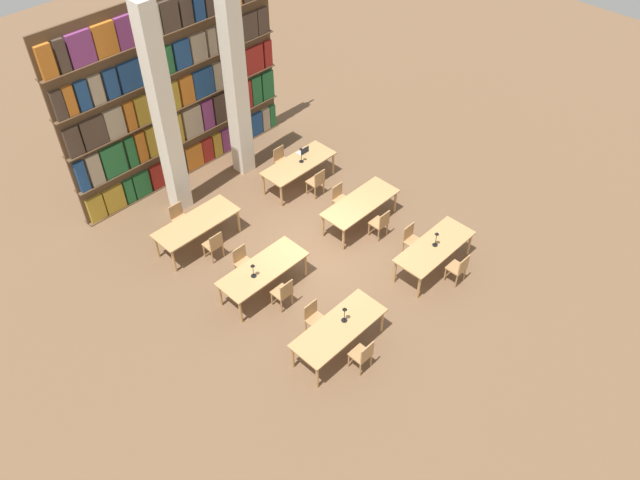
{
  "coord_description": "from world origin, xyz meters",
  "views": [
    {
      "loc": [
        -8.22,
        -8.27,
        11.64
      ],
      "look_at": [
        0.0,
        -0.25,
        0.7
      ],
      "focal_mm": 35.0,
      "sensor_mm": 36.0,
      "label": 1
    }
  ],
  "objects_px": {
    "reading_table_0": "(339,329)",
    "reading_table_1": "(435,248)",
    "reading_table_2": "(263,270)",
    "pillar_center": "(235,81)",
    "chair_5": "(243,262)",
    "chair_2": "(459,268)",
    "chair_7": "(340,198)",
    "desk_lamp_1": "(436,237)",
    "laptop": "(303,152)",
    "chair_1": "(314,318)",
    "chair_4": "(283,293)",
    "chair_0": "(363,355)",
    "chair_11": "(282,160)",
    "reading_table_3": "(360,204)",
    "chair_8": "(214,245)",
    "reading_table_5": "(299,165)",
    "chair_9": "(180,218)",
    "desk_lamp_0": "(345,312)",
    "chair_3": "(411,239)",
    "chair_6": "(380,223)",
    "desk_lamp_3": "(301,152)",
    "pillar_left": "(164,115)",
    "reading_table_4": "(197,224)",
    "desk_lamp_2": "(253,268)",
    "chair_10": "(317,182)"
  },
  "relations": [
    {
      "from": "desk_lamp_3",
      "to": "chair_3",
      "type": "bearing_deg",
      "value": -91.29
    },
    {
      "from": "chair_0",
      "to": "chair_8",
      "type": "relative_size",
      "value": 1.0
    },
    {
      "from": "reading_table_3",
      "to": "reading_table_0",
      "type": "bearing_deg",
      "value": -144.73
    },
    {
      "from": "chair_5",
      "to": "reading_table_3",
      "type": "height_order",
      "value": "chair_5"
    },
    {
      "from": "chair_2",
      "to": "chair_7",
      "type": "bearing_deg",
      "value": 91.12
    },
    {
      "from": "chair_0",
      "to": "chair_2",
      "type": "bearing_deg",
      "value": 0.45
    },
    {
      "from": "desk_lamp_1",
      "to": "reading_table_1",
      "type": "bearing_deg",
      "value": -138.39
    },
    {
      "from": "chair_6",
      "to": "reading_table_1",
      "type": "bearing_deg",
      "value": -88.67
    },
    {
      "from": "pillar_center",
      "to": "chair_10",
      "type": "bearing_deg",
      "value": -75.28
    },
    {
      "from": "reading_table_5",
      "to": "pillar_left",
      "type": "bearing_deg",
      "value": 150.11
    },
    {
      "from": "chair_0",
      "to": "desk_lamp_0",
      "type": "distance_m",
      "value": 1.01
    },
    {
      "from": "chair_4",
      "to": "chair_7",
      "type": "relative_size",
      "value": 1.0
    },
    {
      "from": "chair_11",
      "to": "reading_table_4",
      "type": "bearing_deg",
      "value": 10.39
    },
    {
      "from": "reading_table_0",
      "to": "reading_table_2",
      "type": "xyz_separation_m",
      "value": [
        0.03,
        2.55,
        0.0
      ]
    },
    {
      "from": "chair_7",
      "to": "chair_8",
      "type": "bearing_deg",
      "value": -16.26
    },
    {
      "from": "pillar_center",
      "to": "reading_table_3",
      "type": "height_order",
      "value": "pillar_center"
    },
    {
      "from": "reading_table_1",
      "to": "desk_lamp_3",
      "type": "bearing_deg",
      "value": 88.47
    },
    {
      "from": "chair_2",
      "to": "chair_4",
      "type": "distance_m",
      "value": 4.39
    },
    {
      "from": "chair_3",
      "to": "laptop",
      "type": "distance_m",
      "value": 4.49
    },
    {
      "from": "reading_table_2",
      "to": "desk_lamp_2",
      "type": "bearing_deg",
      "value": -171.74
    },
    {
      "from": "desk_lamp_1",
      "to": "chair_4",
      "type": "xyz_separation_m",
      "value": [
        -3.57,
        1.77,
        -0.59
      ]
    },
    {
      "from": "reading_table_2",
      "to": "reading_table_4",
      "type": "height_order",
      "value": "same"
    },
    {
      "from": "pillar_center",
      "to": "chair_8",
      "type": "height_order",
      "value": "pillar_center"
    },
    {
      "from": "chair_4",
      "to": "desk_lamp_3",
      "type": "height_order",
      "value": "desk_lamp_3"
    },
    {
      "from": "desk_lamp_0",
      "to": "laptop",
      "type": "height_order",
      "value": "desk_lamp_0"
    },
    {
      "from": "desk_lamp_1",
      "to": "chair_7",
      "type": "xyz_separation_m",
      "value": [
        -0.06,
        3.19,
        -0.59
      ]
    },
    {
      "from": "chair_9",
      "to": "desk_lamp_1",
      "type": "bearing_deg",
      "value": 122.81
    },
    {
      "from": "chair_1",
      "to": "desk_lamp_3",
      "type": "xyz_separation_m",
      "value": [
        3.72,
        4.2,
        0.63
      ]
    },
    {
      "from": "chair_8",
      "to": "reading_table_5",
      "type": "bearing_deg",
      "value": 10.25
    },
    {
      "from": "pillar_center",
      "to": "chair_11",
      "type": "height_order",
      "value": "pillar_center"
    },
    {
      "from": "pillar_center",
      "to": "chair_5",
      "type": "distance_m",
      "value": 5.17
    },
    {
      "from": "reading_table_2",
      "to": "laptop",
      "type": "bearing_deg",
      "value": 33.71
    },
    {
      "from": "reading_table_0",
      "to": "reading_table_1",
      "type": "distance_m",
      "value": 3.56
    },
    {
      "from": "chair_3",
      "to": "reading_table_3",
      "type": "height_order",
      "value": "chair_3"
    },
    {
      "from": "chair_0",
      "to": "pillar_left",
      "type": "bearing_deg",
      "value": 85.44
    },
    {
      "from": "chair_9",
      "to": "chair_2",
      "type": "bearing_deg",
      "value": 119.78
    },
    {
      "from": "chair_1",
      "to": "desk_lamp_0",
      "type": "bearing_deg",
      "value": 109.17
    },
    {
      "from": "desk_lamp_1",
      "to": "desk_lamp_3",
      "type": "relative_size",
      "value": 0.88
    },
    {
      "from": "laptop",
      "to": "chair_1",
      "type": "bearing_deg",
      "value": 47.79
    },
    {
      "from": "desk_lamp_1",
      "to": "reading_table_0",
      "type": "bearing_deg",
      "value": -179.26
    },
    {
      "from": "chair_4",
      "to": "chair_5",
      "type": "relative_size",
      "value": 1.0
    },
    {
      "from": "reading_table_1",
      "to": "chair_9",
      "type": "relative_size",
      "value": 2.58
    },
    {
      "from": "pillar_center",
      "to": "reading_table_0",
      "type": "xyz_separation_m",
      "value": [
        -2.95,
        -6.71,
        -2.3
      ]
    },
    {
      "from": "chair_11",
      "to": "chair_0",
      "type": "bearing_deg",
      "value": 60.61
    },
    {
      "from": "chair_4",
      "to": "reading_table_4",
      "type": "relative_size",
      "value": 0.39
    },
    {
      "from": "desk_lamp_2",
      "to": "reading_table_4",
      "type": "relative_size",
      "value": 0.18
    },
    {
      "from": "pillar_center",
      "to": "laptop",
      "type": "xyz_separation_m",
      "value": [
        1.1,
        -1.49,
        -2.18
      ]
    },
    {
      "from": "desk_lamp_0",
      "to": "desk_lamp_2",
      "type": "height_order",
      "value": "desk_lamp_0"
    },
    {
      "from": "chair_0",
      "to": "chair_7",
      "type": "distance_m",
      "value": 5.33
    },
    {
      "from": "chair_6",
      "to": "desk_lamp_3",
      "type": "xyz_separation_m",
      "value": [
        0.17,
        3.19,
        0.63
      ]
    }
  ]
}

